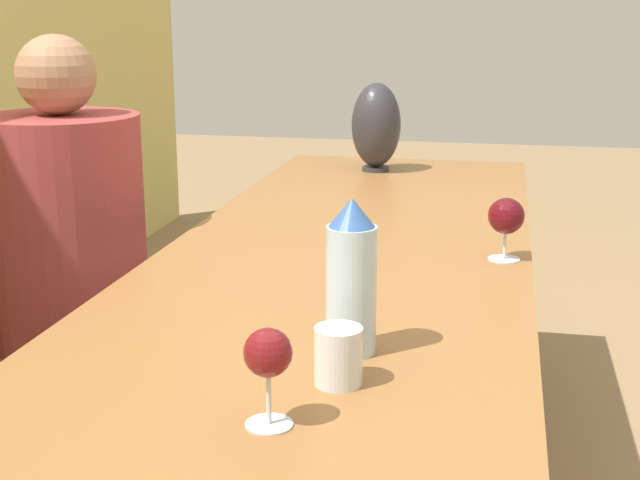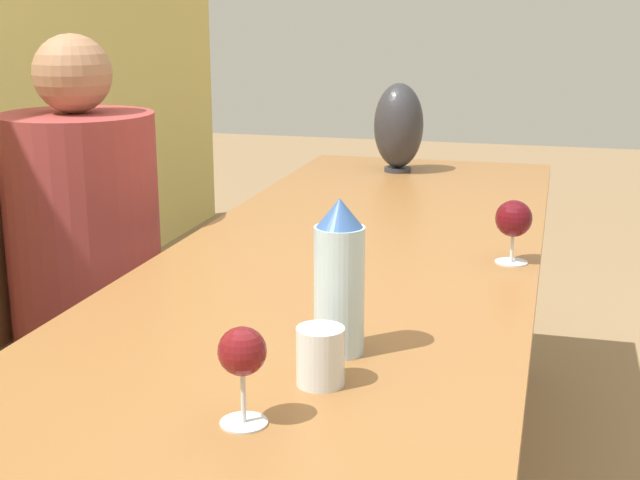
% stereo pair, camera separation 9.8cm
% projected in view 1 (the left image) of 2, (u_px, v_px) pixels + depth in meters
% --- Properties ---
extents(dining_table, '(3.06, 0.84, 0.76)m').
position_uv_depth(dining_table, '(325.00, 312.00, 1.84)').
color(dining_table, '#936033').
rests_on(dining_table, ground_plane).
extents(water_bottle, '(0.08, 0.08, 0.26)m').
position_uv_depth(water_bottle, '(351.00, 279.00, 1.42)').
color(water_bottle, silver).
rests_on(water_bottle, dining_table).
extents(water_tumbler, '(0.07, 0.07, 0.09)m').
position_uv_depth(water_tumbler, '(338.00, 356.00, 1.32)').
color(water_tumbler, silver).
rests_on(water_tumbler, dining_table).
extents(vase, '(0.17, 0.17, 0.30)m').
position_uv_depth(vase, '(376.00, 126.00, 2.99)').
color(vase, '#2D2D33').
rests_on(vase, dining_table).
extents(wine_glass_0, '(0.08, 0.08, 0.14)m').
position_uv_depth(wine_glass_0, '(506.00, 217.00, 1.95)').
color(wine_glass_0, silver).
rests_on(wine_glass_0, dining_table).
extents(wine_glass_2, '(0.07, 0.07, 0.14)m').
position_uv_depth(wine_glass_2, '(268.00, 356.00, 1.17)').
color(wine_glass_2, silver).
rests_on(wine_glass_2, dining_table).
extents(chair_far, '(0.44, 0.44, 0.93)m').
position_uv_depth(chair_far, '(49.00, 322.00, 2.35)').
color(chair_far, brown).
rests_on(chair_far, ground_plane).
extents(person_far, '(0.39, 0.39, 1.24)m').
position_uv_depth(person_far, '(76.00, 267.00, 2.29)').
color(person_far, '#2D2D38').
rests_on(person_far, ground_plane).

